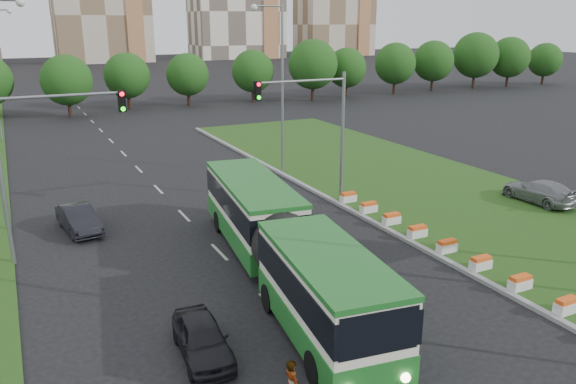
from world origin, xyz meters
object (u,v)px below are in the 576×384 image
car_left_near (202,338)px  car_left_far (79,219)px  traffic_mast_left (37,148)px  car_median (540,191)px  shopping_trolley (326,351)px  traffic_mast_median (319,119)px  articulated_bus (278,242)px

car_left_near → car_left_far: car_left_far is taller
traffic_mast_left → car_median: 28.29m
car_median → shopping_trolley: size_ratio=9.19×
car_left_far → car_median: car_median is taller
traffic_mast_median → car_median: 14.34m
car_left_near → car_median: car_median is taller
traffic_mast_median → car_left_far: (-13.50, 2.05, -4.65)m
car_left_far → traffic_mast_left: bearing=-126.9°
articulated_bus → car_left_far: 12.35m
articulated_bus → car_left_far: articulated_bus is taller
articulated_bus → shopping_trolley: 6.30m
car_left_near → car_median: (23.68, 6.48, 0.20)m
shopping_trolley → car_left_near: bearing=144.4°
articulated_bus → car_left_near: 6.32m
traffic_mast_median → articulated_bus: traffic_mast_median is taller
car_median → car_left_near: bearing=15.1°
traffic_mast_median → articulated_bus: bearing=-129.0°
traffic_mast_left → car_left_near: bearing=-71.0°
traffic_mast_left → traffic_mast_median: bearing=3.8°
traffic_mast_median → car_left_far: traffic_mast_median is taller
car_left_near → articulated_bus: bearing=44.8°
shopping_trolley → traffic_mast_left: bearing=112.7°
car_left_far → car_median: bearing=-24.9°
articulated_bus → car_median: 19.14m
traffic_mast_left → car_median: traffic_mast_left is taller
traffic_mast_median → traffic_mast_left: 15.19m
traffic_mast_left → car_left_near: 12.70m
traffic_mast_median → articulated_bus: 11.04m
articulated_bus → car_left_near: size_ratio=4.63×
car_median → articulated_bus: bearing=7.1°
car_left_far → articulated_bus: bearing=-64.1°
shopping_trolley → articulated_bus: bearing=72.6°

